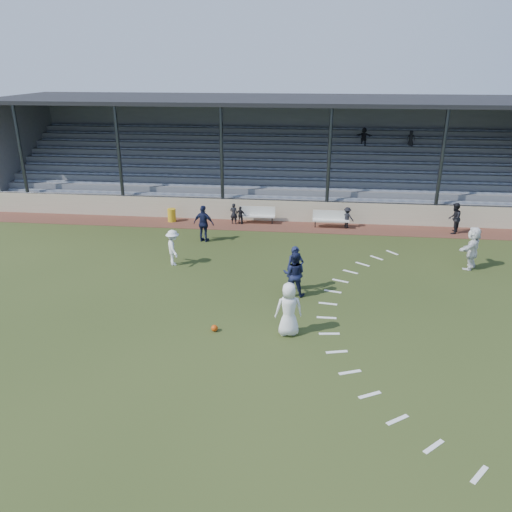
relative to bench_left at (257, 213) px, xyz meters
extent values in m
plane|color=#2D3A17|center=(0.89, -10.97, -0.58)|extent=(90.00, 90.00, 0.00)
cube|color=#562D22|center=(0.89, -0.47, -0.57)|extent=(34.00, 2.00, 0.02)
cube|color=#C4B697|center=(0.89, 0.58, 0.02)|extent=(34.00, 0.18, 1.20)
cube|color=silver|center=(0.00, -0.12, -0.13)|extent=(2.01, 0.43, 0.06)
cube|color=silver|center=(0.00, 0.10, 0.12)|extent=(2.00, 0.09, 0.54)
cylinder|color=#2C2F33|center=(-0.85, -0.14, -0.36)|extent=(0.06, 0.06, 0.40)
cylinder|color=#2C2F33|center=(0.85, -0.11, -0.36)|extent=(0.06, 0.06, 0.40)
cube|color=silver|center=(4.13, -0.47, -0.13)|extent=(2.00, 0.40, 0.06)
cube|color=silver|center=(4.13, -0.25, 0.12)|extent=(2.00, 0.06, 0.54)
cylinder|color=#2C2F33|center=(3.28, -0.47, -0.36)|extent=(0.06, 0.06, 0.40)
cylinder|color=#2C2F33|center=(4.98, -0.47, -0.36)|extent=(0.06, 0.06, 0.40)
cylinder|color=gold|center=(-4.94, -0.26, -0.19)|extent=(0.47, 0.47, 0.75)
sphere|color=#C1420B|center=(-0.10, -12.37, -0.47)|extent=(0.23, 0.23, 0.23)
imported|color=white|center=(2.42, -12.26, 0.35)|extent=(1.02, 0.78, 1.87)
imported|color=#141A39|center=(2.49, -8.74, 0.34)|extent=(0.70, 0.49, 1.85)
imported|color=#141A39|center=(2.47, -9.20, 0.32)|extent=(0.94, 0.76, 1.81)
imported|color=white|center=(-3.07, -6.65, 0.24)|extent=(1.02, 1.22, 1.64)
imported|color=#141A39|center=(-2.37, -3.36, 0.36)|extent=(1.18, 0.71, 1.89)
imported|color=white|center=(10.15, -5.55, 0.38)|extent=(1.50, 1.79, 1.93)
imported|color=black|center=(10.62, -0.60, 0.27)|extent=(0.91, 1.00, 1.66)
imported|color=black|center=(-1.31, -0.30, 0.03)|extent=(0.47, 0.35, 1.20)
imported|color=black|center=(-0.93, -0.29, -0.05)|extent=(0.64, 0.41, 1.02)
imported|color=black|center=(5.02, -0.24, 0.01)|extent=(0.85, 0.69, 1.15)
cube|color=slate|center=(0.89, 1.13, 0.02)|extent=(34.00, 0.80, 1.20)
cube|color=slate|center=(0.89, 1.23, 0.67)|extent=(33.00, 0.28, 0.10)
cube|color=slate|center=(0.89, 1.93, 0.22)|extent=(34.00, 0.80, 1.60)
cube|color=slate|center=(0.89, 2.03, 1.07)|extent=(33.00, 0.28, 0.10)
cube|color=slate|center=(0.89, 2.73, 0.42)|extent=(34.00, 0.80, 2.00)
cube|color=slate|center=(0.89, 2.83, 1.47)|extent=(33.00, 0.28, 0.10)
cube|color=slate|center=(0.89, 3.53, 0.62)|extent=(34.00, 0.80, 2.40)
cube|color=slate|center=(0.89, 3.63, 1.87)|extent=(33.00, 0.28, 0.10)
cube|color=slate|center=(0.89, 4.33, 0.82)|extent=(34.00, 0.80, 2.80)
cube|color=slate|center=(0.89, 4.43, 2.27)|extent=(33.00, 0.28, 0.10)
cube|color=slate|center=(0.89, 5.13, 1.02)|extent=(34.00, 0.80, 3.20)
cube|color=slate|center=(0.89, 5.23, 2.67)|extent=(33.00, 0.28, 0.10)
cube|color=slate|center=(0.89, 5.93, 1.22)|extent=(34.00, 0.80, 3.60)
cube|color=slate|center=(0.89, 6.03, 3.07)|extent=(33.00, 0.28, 0.10)
cube|color=slate|center=(0.89, 6.73, 1.42)|extent=(34.00, 0.80, 4.00)
cube|color=slate|center=(0.89, 6.83, 3.47)|extent=(33.00, 0.28, 0.10)
cube|color=slate|center=(0.89, 7.53, 1.62)|extent=(34.00, 0.80, 4.40)
cube|color=slate|center=(0.89, 7.63, 3.87)|extent=(33.00, 0.28, 0.10)
cube|color=slate|center=(0.89, 8.13, 2.62)|extent=(34.00, 0.40, 6.40)
cube|color=slate|center=(-15.96, 4.53, 2.62)|extent=(0.30, 7.80, 6.40)
cube|color=black|center=(0.89, 4.23, 5.92)|extent=(34.60, 9.00, 0.22)
cylinder|color=#2C2F33|center=(-14.11, 0.68, 2.67)|extent=(0.20, 0.20, 6.50)
cylinder|color=#2C2F33|center=(-8.11, 0.68, 2.67)|extent=(0.20, 0.20, 6.50)
cylinder|color=#2C2F33|center=(-2.11, 0.68, 2.67)|extent=(0.20, 0.20, 6.50)
cylinder|color=#2C2F33|center=(3.89, 0.68, 2.67)|extent=(0.20, 0.20, 6.50)
cylinder|color=#2C2F33|center=(9.89, 0.68, 2.67)|extent=(0.20, 0.20, 6.50)
cylinder|color=#2C2F33|center=(0.89, 0.58, 0.67)|extent=(34.00, 0.05, 0.05)
imported|color=black|center=(9.13, 5.97, 3.51)|extent=(0.56, 0.45, 1.00)
imported|color=black|center=(6.19, 5.97, 3.58)|extent=(1.10, 0.60, 1.13)
cube|color=white|center=(7.01, -3.96, -0.58)|extent=(0.54, 0.61, 0.01)
cube|color=white|center=(6.18, -4.74, -0.58)|extent=(0.59, 0.56, 0.01)
cube|color=white|center=(5.46, -5.63, -0.58)|extent=(0.64, 0.51, 0.01)
cube|color=white|center=(4.85, -6.59, -0.58)|extent=(0.67, 0.44, 0.01)
cube|color=white|center=(4.37, -7.62, -0.58)|extent=(0.70, 0.37, 0.01)
cube|color=white|center=(4.02, -8.71, -0.58)|extent=(0.71, 0.29, 0.01)
cube|color=white|center=(3.81, -9.83, -0.58)|extent=(0.71, 0.21, 0.01)
cube|color=white|center=(3.74, -10.97, -0.58)|extent=(0.70, 0.12, 0.01)
cube|color=white|center=(3.81, -12.11, -0.58)|extent=(0.71, 0.21, 0.01)
cube|color=white|center=(4.02, -13.23, -0.58)|extent=(0.71, 0.29, 0.01)
cube|color=white|center=(4.37, -14.31, -0.58)|extent=(0.70, 0.37, 0.01)
cube|color=white|center=(4.85, -15.34, -0.58)|extent=(0.67, 0.44, 0.01)
cube|color=white|center=(5.46, -16.31, -0.58)|extent=(0.64, 0.51, 0.01)
cube|color=white|center=(6.18, -17.19, -0.58)|extent=(0.59, 0.56, 0.01)
cube|color=white|center=(7.01, -17.98, -0.58)|extent=(0.54, 0.61, 0.01)
camera|label=1|loc=(3.03, -27.08, 8.01)|focal=35.00mm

